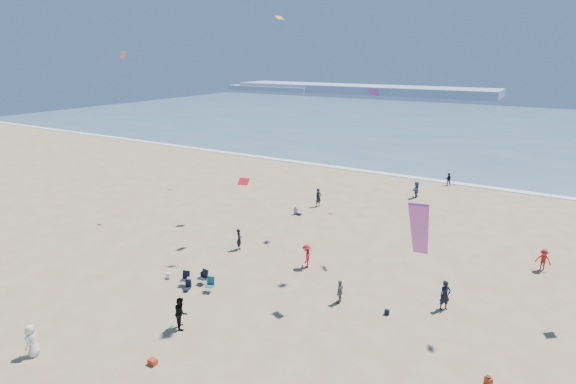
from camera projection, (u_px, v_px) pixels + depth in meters
The scene contains 12 objects.
ocean at pixel (484, 127), 97.98m from camera, with size 220.00×100.00×0.06m, color #476B84.
surf_line at pixel (424, 179), 56.91m from camera, with size 220.00×1.20×0.08m, color white.
headland_far at pixel (359, 89), 188.58m from camera, with size 110.00×20.00×3.20m, color #7A8EA8.
headland_near at pixel (273, 88), 204.28m from camera, with size 40.00×14.00×2.00m, color #7A8EA8.
standing_flyers at pixel (359, 271), 30.62m from camera, with size 23.45×49.33×1.93m.
seated_group at pixel (279, 324), 25.41m from camera, with size 20.77×31.38×0.84m.
chair_cluster at pixel (199, 280), 30.21m from camera, with size 2.75×1.49×1.00m.
white_tote at pixel (169, 276), 31.50m from camera, with size 0.35×0.20×0.40m, color white.
black_backpack at pixel (203, 275), 31.69m from camera, with size 0.30×0.22×0.38m, color black.
cooler at pixel (153, 362), 22.71m from camera, with size 0.45×0.30×0.30m, color #AC3118.
navy_bag at pixel (387, 312), 27.08m from camera, with size 0.28×0.18×0.34m, color black.
kites_aloft at pixel (451, 42), 21.53m from camera, with size 45.44×42.73×27.35m.
Camera 1 is at (13.37, -11.01, 14.98)m, focal length 28.00 mm.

